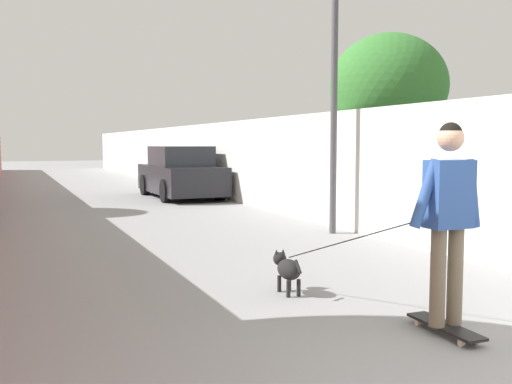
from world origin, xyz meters
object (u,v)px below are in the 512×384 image
at_px(tree_right_mid, 388,87).
at_px(dog, 288,268).
at_px(lamp_post, 335,52).
at_px(car_near, 181,174).
at_px(person_skateboarder, 449,207).
at_px(skateboard, 445,327).

distance_m(tree_right_mid, dog, 6.60).
xyz_separation_m(lamp_post, car_near, (7.74, 0.60, -2.52)).
relative_size(tree_right_mid, dog, 1.89).
height_order(lamp_post, person_skateboarder, lamp_post).
relative_size(person_skateboarder, car_near, 0.42).
relative_size(tree_right_mid, car_near, 0.93).
distance_m(person_skateboarder, dog, 2.01).
bearing_deg(tree_right_mid, dog, 133.81).
xyz_separation_m(lamp_post, person_skateboarder, (-5.13, 2.00, -2.14)).
bearing_deg(lamp_post, skateboard, 158.66).
xyz_separation_m(tree_right_mid, lamp_post, (-0.84, 1.79, 0.47)).
distance_m(lamp_post, car_near, 8.16).
xyz_separation_m(skateboard, dog, (1.74, 0.62, 0.21)).
xyz_separation_m(person_skateboarder, car_near, (12.87, -1.40, -0.38)).
height_order(tree_right_mid, person_skateboarder, tree_right_mid).
bearing_deg(lamp_post, car_near, 4.43).
height_order(tree_right_mid, car_near, tree_right_mid).
height_order(person_skateboarder, dog, person_skateboarder).
relative_size(lamp_post, person_skateboarder, 2.80).
relative_size(lamp_post, skateboard, 5.94).
bearing_deg(person_skateboarder, lamp_post, -21.34).
distance_m(lamp_post, person_skateboarder, 5.91).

